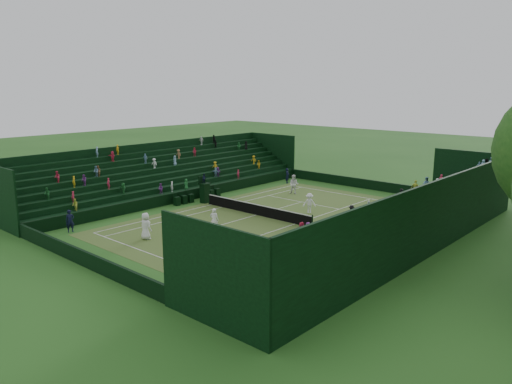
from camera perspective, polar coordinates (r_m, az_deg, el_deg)
ground at (r=41.96m, az=0.00°, el=-2.67°), size 160.00×160.00×0.00m
court_surface at (r=41.96m, az=0.00°, el=-2.66°), size 12.97×26.77×0.01m
perimeter_wall_north at (r=54.41m, az=11.27°, el=1.08°), size 17.17×0.20×1.00m
perimeter_wall_south at (r=32.32m, az=-19.35°, el=-7.04°), size 17.17×0.20×1.00m
perimeter_wall_east at (r=36.90m, az=9.87°, el=-4.14°), size 0.20×31.77×1.00m
perimeter_wall_west at (r=47.77m, az=-7.59°, el=-0.32°), size 0.20×31.77×1.00m
north_grandstand at (r=34.68m, az=15.78°, el=-3.69°), size 6.60×32.00×4.90m
south_grandstand at (r=50.76m, az=-10.69°, el=1.52°), size 6.60×32.00×4.90m
tennis_net at (r=41.83m, az=0.00°, el=-1.97°), size 11.67×0.10×1.06m
umpire_chair at (r=46.37m, az=-5.89°, el=0.20°), size 0.88×0.88×2.76m
courtside_chairs at (r=47.41m, az=-6.69°, el=-0.49°), size 0.52×5.49×1.13m
player_near_west at (r=36.17m, az=-12.49°, el=-3.82°), size 0.99×0.69×1.93m
player_near_east at (r=37.26m, az=-4.80°, el=-3.21°), size 0.78×0.71×1.79m
player_far_west at (r=50.07m, az=4.36°, el=0.88°), size 1.14×1.02×1.93m
player_far_east at (r=42.76m, az=6.13°, el=-1.27°), size 1.28×1.15×1.72m
line_judge_north at (r=55.52m, az=3.61°, el=1.87°), size 0.60×0.71×1.67m
line_judge_south at (r=39.55m, az=-20.49°, el=-3.13°), size 0.61×0.72×1.69m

